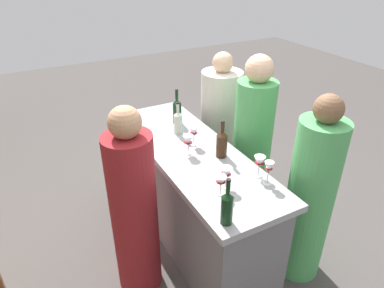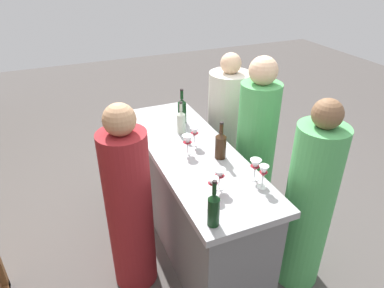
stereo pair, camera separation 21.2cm
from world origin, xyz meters
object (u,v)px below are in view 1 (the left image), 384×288
Objects in this scene: wine_bottle_second_left_amber_brown at (222,143)px; wine_glass_far_left at (226,174)px; wine_glass_far_center at (188,141)px; person_left_guest at (251,152)px; wine_glass_near_right at (194,133)px; person_server_behind at (134,212)px; wine_glass_near_left at (259,163)px; wine_glass_far_right at (221,182)px; wine_bottle_second_right_dark_green at (177,111)px; wine_glass_near_center at (269,169)px; wine_bottle_center_clear_pale at (178,122)px; person_right_guest at (310,199)px; person_center_guest at (220,132)px; wine_bottle_leftmost_dark_green at (227,207)px.

wine_glass_far_left is (-0.34, 0.18, -0.01)m from wine_bottle_second_left_amber_brown.
wine_bottle_second_left_amber_brown is 0.25m from wine_glass_far_center.
person_left_guest is at bearing -87.33° from wine_glass_far_center.
person_server_behind is at bearing 113.81° from wine_glass_near_right.
wine_glass_near_left reaches higher than wine_glass_far_right.
wine_glass_near_center is (-1.11, -0.12, -0.01)m from wine_bottle_second_right_dark_green.
wine_glass_near_right is (-0.24, -0.02, 0.00)m from wine_bottle_center_clear_pale.
wine_glass_far_left is 0.74m from person_right_guest.
person_center_guest reaches higher than wine_glass_near_right.
wine_bottle_leftmost_dark_green is at bearing 168.17° from wine_glass_far_center.
person_server_behind reaches higher than wine_bottle_second_right_dark_green.
wine_glass_far_right is 0.09× the size of person_center_guest.
wine_bottle_leftmost_dark_green is at bearing 163.24° from wine_glass_near_right.
wine_bottle_center_clear_pale reaches higher than wine_glass_far_left.
person_left_guest is at bearing -50.26° from wine_glass_far_right.
person_server_behind reaches higher than wine_glass_near_left.
wine_glass_near_center reaches higher than wine_glass_far_left.
wine_bottle_center_clear_pale is at bearing -8.54° from wine_glass_far_right.
person_left_guest is at bearing -29.47° from wine_glass_near_center.
wine_bottle_second_left_amber_brown is 0.50m from wine_bottle_center_clear_pale.
wine_glass_far_center is (0.49, 0.29, -0.00)m from wine_glass_near_left.
wine_glass_far_right is (-0.88, 0.13, -0.02)m from wine_bottle_center_clear_pale.
wine_bottle_second_left_amber_brown is at bearing -54.18° from person_right_guest.
wine_bottle_leftmost_dark_green is 0.90m from person_right_guest.
wine_bottle_leftmost_dark_green is at bearing 166.00° from wine_bottle_second_right_dark_green.
person_right_guest is at bearing -99.06° from wine_glass_far_right.
wine_bottle_second_right_dark_green is 0.21× the size of person_right_guest.
wine_bottle_second_left_amber_brown is 1.04× the size of wine_bottle_center_clear_pale.
person_center_guest is at bearing -30.93° from wine_glass_far_left.
person_center_guest is (0.09, -0.52, -0.38)m from wine_bottle_second_right_dark_green.
wine_bottle_center_clear_pale is 1.82× the size of wine_glass_far_center.
wine_bottle_second_right_dark_green is at bearing -23.59° from wine_bottle_center_clear_pale.
wine_bottle_leftmost_dark_green is 1.03× the size of wine_bottle_second_left_amber_brown.
wine_bottle_center_clear_pale is (0.49, 0.12, -0.00)m from wine_bottle_second_left_amber_brown.
wine_glass_far_right is at bearing 52.66° from person_center_guest.
wine_glass_near_right is 0.76m from person_server_behind.
wine_bottle_second_right_dark_green reaches higher than wine_glass_near_center.
person_right_guest reaches higher than wine_glass_far_center.
wine_bottle_second_left_amber_brown is 0.96m from person_center_guest.
wine_bottle_second_left_amber_brown is at bearing 10.53° from wine_glass_near_center.
wine_bottle_second_right_dark_green is 2.12× the size of wine_glass_far_left.
wine_bottle_center_clear_pale is 1.81× the size of wine_glass_near_right.
wine_glass_far_left is at bearing 175.72° from wine_bottle_center_clear_pale.
wine_bottle_second_left_amber_brown is 0.45m from wine_glass_near_center.
wine_glass_near_left is 0.57m from wine_glass_far_center.
wine_glass_near_left reaches higher than wine_glass_near_right.
wine_bottle_second_left_amber_brown is 0.80m from person_server_behind.
person_right_guest is at bearing -81.11° from wine_bottle_leftmost_dark_green.
person_right_guest is (-0.50, -0.46, -0.34)m from wine_bottle_second_left_amber_brown.
wine_glass_near_right is 0.10× the size of person_left_guest.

